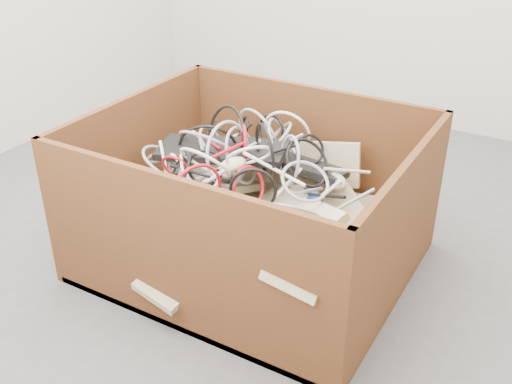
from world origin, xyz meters
The scene contains 8 objects.
ground centered at (0.00, 0.00, 0.00)m, with size 3.00×3.00×0.00m, color #4E4E51.
cardboard_box centered at (0.17, -0.24, 0.15)m, with size 1.15×0.96×0.59m.
keyboard_pile centered at (0.18, -0.23, 0.27)m, with size 1.16×0.89×0.39m.
mice_scatter centered at (0.08, -0.25, 0.36)m, with size 0.82×0.62×0.20m.
power_strip_left centered at (-0.06, -0.22, 0.35)m, with size 0.27×0.05×0.04m, color white.
power_strip_right centered at (0.00, -0.39, 0.32)m, with size 0.29×0.06×0.04m, color white.
vga_plug centered at (0.44, -0.23, 0.35)m, with size 0.04×0.04×0.02m, color #0D37CC.
cable_tangle centered at (0.09, -0.27, 0.41)m, with size 0.98×0.81×0.42m.
Camera 1 is at (1.18, -1.92, 1.38)m, focal length 42.29 mm.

